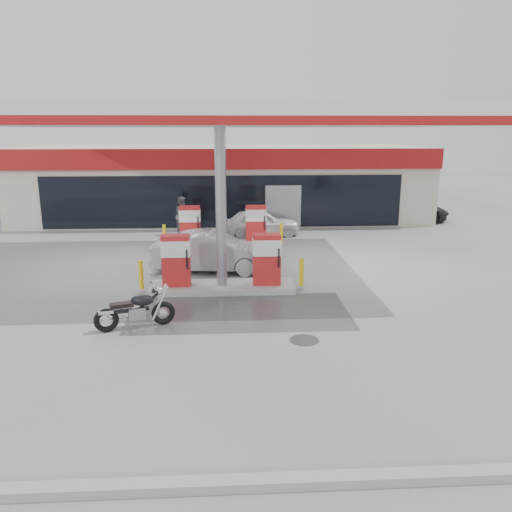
{
  "coord_description": "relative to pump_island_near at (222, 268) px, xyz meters",
  "views": [
    {
      "loc": [
        0.22,
        -12.99,
        4.88
      ],
      "look_at": [
        1.04,
        1.55,
        1.2
      ],
      "focal_mm": 35.0,
      "sensor_mm": 36.0,
      "label": 1
    }
  ],
  "objects": [
    {
      "name": "ground",
      "position": [
        0.0,
        -2.0,
        -0.71
      ],
      "size": [
        90.0,
        90.0,
        0.0
      ],
      "primitive_type": "plane",
      "color": "gray",
      "rests_on": "ground"
    },
    {
      "name": "wet_patch",
      "position": [
        0.5,
        -2.0,
        -0.71
      ],
      "size": [
        6.0,
        3.0,
        0.0
      ],
      "primitive_type": "cube",
      "color": "#4C4C4F",
      "rests_on": "ground"
    },
    {
      "name": "drain_cover",
      "position": [
        2.0,
        -4.0,
        -0.71
      ],
      "size": [
        0.7,
        0.7,
        0.01
      ],
      "primitive_type": "cylinder",
      "color": "#38383A",
      "rests_on": "ground"
    },
    {
      "name": "kerb",
      "position": [
        0.0,
        -9.0,
        -0.64
      ],
      "size": [
        28.0,
        0.25,
        0.15
      ],
      "primitive_type": "cube",
      "color": "gray",
      "rests_on": "ground"
    },
    {
      "name": "store_building",
      "position": [
        0.01,
        13.94,
        1.3
      ],
      "size": [
        22.0,
        8.22,
        4.0
      ],
      "color": "beige",
      "rests_on": "ground"
    },
    {
      "name": "canopy",
      "position": [
        0.0,
        3.0,
        4.56
      ],
      "size": [
        16.0,
        10.02,
        5.51
      ],
      "color": "silver",
      "rests_on": "ground"
    },
    {
      "name": "pump_island_near",
      "position": [
        0.0,
        0.0,
        0.0
      ],
      "size": [
        5.14,
        1.3,
        1.78
      ],
      "color": "#9E9E99",
      "rests_on": "ground"
    },
    {
      "name": "pump_island_far",
      "position": [
        0.0,
        6.0,
        0.0
      ],
      "size": [
        5.14,
        1.3,
        1.78
      ],
      "color": "#9E9E99",
      "rests_on": "ground"
    },
    {
      "name": "parked_motorcycle",
      "position": [
        -2.13,
        -2.98,
        -0.25
      ],
      "size": [
        1.98,
        0.93,
        1.05
      ],
      "rotation": [
        0.0,
        0.0,
        0.32
      ],
      "color": "black",
      "rests_on": "ground"
    },
    {
      "name": "sedan_white",
      "position": [
        1.73,
        8.2,
        -0.08
      ],
      "size": [
        3.89,
        2.01,
        1.27
      ],
      "primitive_type": "imported",
      "rotation": [
        0.0,
        0.0,
        1.71
      ],
      "color": "white",
      "rests_on": "ground"
    },
    {
      "name": "attendant",
      "position": [
        -1.96,
        8.8,
        0.2
      ],
      "size": [
        0.77,
        0.95,
        1.83
      ],
      "primitive_type": "imported",
      "rotation": [
        0.0,
        0.0,
        1.48
      ],
      "color": "#535257",
      "rests_on": "ground"
    },
    {
      "name": "hatchback_silver",
      "position": [
        -0.36,
        2.2,
        -0.01
      ],
      "size": [
        4.4,
        1.95,
        1.4
      ],
      "primitive_type": "imported",
      "rotation": [
        0.0,
        0.0,
        1.46
      ],
      "color": "#94969B",
      "rests_on": "ground"
    },
    {
      "name": "parked_car_left",
      "position": [
        -5.43,
        11.28,
        -0.15
      ],
      "size": [
        3.97,
        1.85,
        1.12
      ],
      "primitive_type": "imported",
      "rotation": [
        0.0,
        0.0,
        1.64
      ],
      "color": "black",
      "rests_on": "ground"
    },
    {
      "name": "parked_car_right",
      "position": [
        10.0,
        12.0,
        -0.06
      ],
      "size": [
        5.09,
        3.24,
        1.31
      ],
      "primitive_type": "imported",
      "rotation": [
        0.0,
        0.0,
        1.33
      ],
      "color": "black",
      "rests_on": "ground"
    }
  ]
}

